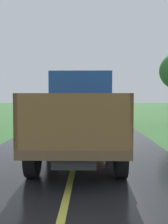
# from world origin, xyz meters

# --- Properties ---
(banana_truck_near) EXTENTS (2.38, 5.82, 2.80)m
(banana_truck_near) POSITION_xyz_m (0.11, 10.10, 1.47)
(banana_truck_near) COLOR #2D2D30
(banana_truck_near) RESTS_ON road_surface
(banana_truck_far) EXTENTS (2.38, 5.81, 2.80)m
(banana_truck_far) POSITION_xyz_m (0.11, 21.27, 1.47)
(banana_truck_far) COLOR #2D2D30
(banana_truck_far) RESTS_ON road_surface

